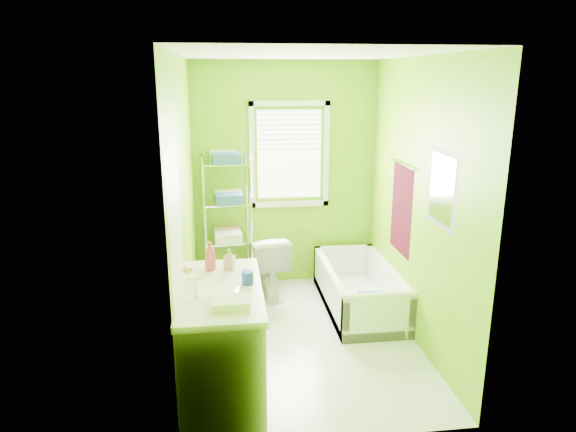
{
  "coord_description": "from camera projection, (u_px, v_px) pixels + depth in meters",
  "views": [
    {
      "loc": [
        -0.7,
        -4.39,
        2.43
      ],
      "look_at": [
        -0.11,
        0.25,
        1.15
      ],
      "focal_mm": 32.0,
      "sensor_mm": 36.0,
      "label": 1
    }
  ],
  "objects": [
    {
      "name": "window",
      "position": [
        289.0,
        149.0,
        5.87
      ],
      "size": [
        0.92,
        0.05,
        1.22
      ],
      "color": "white",
      "rests_on": "ground"
    },
    {
      "name": "door",
      "position": [
        179.0,
        287.0,
        3.59
      ],
      "size": [
        0.09,
        0.8,
        2.0
      ],
      "color": "white",
      "rests_on": "ground"
    },
    {
      "name": "bathtub",
      "position": [
        359.0,
        295.0,
        5.49
      ],
      "size": [
        0.71,
        1.52,
        0.49
      ],
      "color": "white",
      "rests_on": "ground"
    },
    {
      "name": "ground",
      "position": [
        303.0,
        337.0,
        4.93
      ],
      "size": [
        2.9,
        2.9,
        0.0
      ],
      "primitive_type": "plane",
      "color": "silver",
      "rests_on": "ground"
    },
    {
      "name": "vanity",
      "position": [
        222.0,
        339.0,
        3.93
      ],
      "size": [
        0.62,
        1.2,
        1.14
      ],
      "color": "silver",
      "rests_on": "ground"
    },
    {
      "name": "right_wall_decor",
      "position": [
        416.0,
        201.0,
        4.69
      ],
      "size": [
        0.04,
        1.48,
        1.17
      ],
      "color": "#3E0713",
      "rests_on": "ground"
    },
    {
      "name": "toilet",
      "position": [
        266.0,
        264.0,
        5.8
      ],
      "size": [
        0.53,
        0.78,
        0.73
      ],
      "primitive_type": "imported",
      "rotation": [
        0.0,
        0.0,
        3.31
      ],
      "color": "white",
      "rests_on": "ground"
    },
    {
      "name": "room_envelope",
      "position": [
        304.0,
        179.0,
        4.52
      ],
      "size": [
        2.14,
        2.94,
        2.62
      ],
      "color": "#69A307",
      "rests_on": "ground"
    },
    {
      "name": "wire_shelf_unit",
      "position": [
        228.0,
        208.0,
        5.79
      ],
      "size": [
        0.57,
        0.45,
        1.62
      ],
      "color": "silver",
      "rests_on": "ground"
    }
  ]
}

